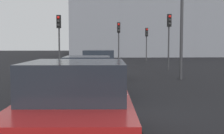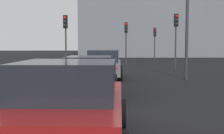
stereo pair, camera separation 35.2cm
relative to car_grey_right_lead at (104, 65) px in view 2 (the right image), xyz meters
The scene contains 11 objects.
ground_plane 8.88m from the car_grey_right_lead, behind, with size 160.00×160.00×0.20m, color black.
car_grey_right_lead is the anchor object (origin of this frame).
car_navy_right_second 5.48m from the car_grey_right_lead, behind, with size 4.39×2.09×1.44m.
car_red_right_third 11.05m from the car_grey_right_lead, behind, with size 4.18×2.21×1.58m.
traffic_light_near_left 5.63m from the car_grey_right_lead, 31.94° to the left, with size 0.33×0.30×3.88m.
traffic_light_near_right 7.35m from the car_grey_right_lead, 45.67° to the right, with size 0.32×0.29×4.03m.
traffic_light_far_left 15.76m from the car_grey_right_lead, 18.54° to the right, with size 0.32×0.28×3.59m.
traffic_light_far_right 10.05m from the car_grey_right_lead, ahead, with size 0.32×0.29×3.77m.
building_facade_left 35.08m from the car_grey_right_lead, 26.55° to the right, with size 10.93×10.54×15.29m, color slate.
building_facade_center 34.00m from the car_grey_right_lead, 12.59° to the right, with size 15.80×11.98×8.27m, color slate.
building_facade_right 30.47m from the car_grey_right_lead, ahead, with size 10.29×7.15×9.91m, color slate.
Camera 2 is at (-7.64, 0.97, 1.88)m, focal length 47.74 mm.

